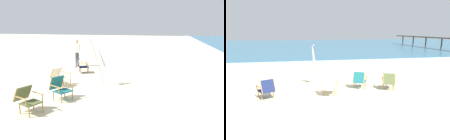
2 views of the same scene
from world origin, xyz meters
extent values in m
plane|color=beige|center=(0.00, 0.00, 0.00)|extent=(80.00, 80.00, 0.00)
cube|color=beige|center=(0.24, 0.74, 0.32)|extent=(0.65, 0.63, 0.04)
cube|color=beige|center=(0.11, 0.38, 0.54)|extent=(0.57, 0.46, 0.46)
cylinder|color=#AD7F4C|center=(0.09, 1.02, 0.16)|extent=(0.04, 0.04, 0.32)
cylinder|color=#AD7F4C|center=(0.53, 0.86, 0.16)|extent=(0.04, 0.04, 0.32)
cylinder|color=#AD7F4C|center=(-0.06, 0.62, 0.16)|extent=(0.04, 0.04, 0.32)
cylinder|color=#AD7F4C|center=(0.38, 0.45, 0.16)|extent=(0.04, 0.04, 0.32)
cube|color=#AD7F4C|center=(-0.03, 0.81, 0.54)|extent=(0.22, 0.51, 0.02)
cylinder|color=#AD7F4C|center=(0.03, 0.99, 0.43)|extent=(0.04, 0.04, 0.22)
cube|color=#AD7F4C|center=(0.49, 0.62, 0.54)|extent=(0.22, 0.51, 0.02)
cylinder|color=#AD7F4C|center=(0.56, 0.80, 0.43)|extent=(0.04, 0.04, 0.22)
cylinder|color=#AD7F4C|center=(-0.13, 0.47, 0.54)|extent=(0.14, 0.30, 0.46)
cylinder|color=#AD7F4C|center=(0.35, 0.30, 0.54)|extent=(0.14, 0.30, 0.46)
cube|color=#19234C|center=(-2.39, 0.72, 0.32)|extent=(0.68, 0.66, 0.04)
cube|color=#19234C|center=(-2.24, 0.43, 0.56)|extent=(0.54, 0.42, 0.50)
cylinder|color=#AD7F4C|center=(-2.70, 0.81, 0.16)|extent=(0.04, 0.04, 0.32)
cylinder|color=#AD7F4C|center=(-2.29, 1.02, 0.16)|extent=(0.04, 0.04, 0.32)
cylinder|color=#AD7F4C|center=(-2.50, 0.42, 0.16)|extent=(0.04, 0.04, 0.32)
cylinder|color=#AD7F4C|center=(-2.09, 0.64, 0.16)|extent=(0.04, 0.04, 0.32)
cube|color=#AD7F4C|center=(-2.63, 0.58, 0.54)|extent=(0.27, 0.49, 0.02)
cylinder|color=#AD7F4C|center=(-2.72, 0.74, 0.43)|extent=(0.04, 0.04, 0.22)
cube|color=#AD7F4C|center=(-2.14, 0.83, 0.54)|extent=(0.27, 0.49, 0.02)
cylinder|color=#AD7F4C|center=(-2.22, 1.00, 0.43)|extent=(0.04, 0.04, 0.22)
cylinder|color=#AD7F4C|center=(-2.47, 0.31, 0.56)|extent=(0.14, 0.22, 0.50)
cylinder|color=#AD7F4C|center=(-2.02, 0.54, 0.56)|extent=(0.14, 0.22, 0.50)
cube|color=#196066|center=(1.79, 1.49, 0.32)|extent=(0.68, 0.67, 0.04)
cube|color=#196066|center=(1.64, 1.18, 0.56)|extent=(0.55, 0.44, 0.49)
cylinder|color=#AD7F4C|center=(1.69, 1.79, 0.16)|extent=(0.04, 0.04, 0.32)
cylinder|color=#AD7F4C|center=(2.10, 1.57, 0.16)|extent=(0.04, 0.04, 0.32)
cylinder|color=#AD7F4C|center=(1.49, 1.40, 0.16)|extent=(0.04, 0.04, 0.32)
cylinder|color=#AD7F4C|center=(1.90, 1.19, 0.16)|extent=(0.04, 0.04, 0.32)
cube|color=#AD7F4C|center=(1.54, 1.60, 0.54)|extent=(0.28, 0.49, 0.02)
cylinder|color=#AD7F4C|center=(1.62, 1.77, 0.43)|extent=(0.04, 0.04, 0.22)
cube|color=#AD7F4C|center=(2.03, 1.34, 0.54)|extent=(0.28, 0.49, 0.02)
cylinder|color=#AD7F4C|center=(2.12, 1.51, 0.43)|extent=(0.04, 0.04, 0.22)
cylinder|color=#AD7F4C|center=(1.41, 1.30, 0.56)|extent=(0.15, 0.23, 0.49)
cylinder|color=#AD7F4C|center=(1.86, 1.07, 0.56)|extent=(0.15, 0.23, 0.49)
cube|color=#515B33|center=(3.06, 1.08, 0.32)|extent=(0.66, 0.64, 0.04)
cube|color=#515B33|center=(2.92, 0.73, 0.55)|extent=(0.57, 0.45, 0.47)
cylinder|color=#AD7F4C|center=(2.92, 1.36, 0.16)|extent=(0.04, 0.04, 0.32)
cylinder|color=#AD7F4C|center=(3.35, 1.19, 0.16)|extent=(0.04, 0.04, 0.32)
cylinder|color=#AD7F4C|center=(2.76, 0.96, 0.16)|extent=(0.04, 0.04, 0.32)
cylinder|color=#AD7F4C|center=(3.20, 0.79, 0.16)|extent=(0.04, 0.04, 0.32)
cube|color=#AD7F4C|center=(2.79, 1.16, 0.54)|extent=(0.22, 0.51, 0.02)
cylinder|color=#AD7F4C|center=(2.86, 1.33, 0.43)|extent=(0.04, 0.04, 0.22)
cube|color=#AD7F4C|center=(3.31, 0.96, 0.54)|extent=(0.22, 0.51, 0.02)
cylinder|color=#AD7F4C|center=(3.38, 1.13, 0.43)|extent=(0.04, 0.04, 0.22)
cylinder|color=#AD7F4C|center=(2.69, 0.82, 0.55)|extent=(0.14, 0.29, 0.47)
cylinder|color=#AD7F4C|center=(3.16, 0.64, 0.55)|extent=(0.14, 0.29, 0.47)
cylinder|color=#B7B2A8|center=(-0.36, 2.08, 1.00)|extent=(0.17, 0.70, 2.01)
cone|color=white|center=(-0.34, 2.20, 1.35)|extent=(0.32, 0.60, 1.17)
sphere|color=#B7B2A8|center=(-0.30, 2.41, 1.99)|extent=(0.06, 0.06, 0.06)
cylinder|color=#383842|center=(-4.03, -0.31, 0.43)|extent=(0.22, 0.22, 0.86)
cube|color=white|center=(-4.03, -0.31, 1.14)|extent=(0.26, 0.37, 0.56)
sphere|color=tan|center=(-4.03, -0.31, 1.53)|extent=(0.20, 0.20, 0.20)
camera|label=1|loc=(8.41, 4.74, 2.59)|focal=35.00mm
camera|label=2|loc=(-0.96, -7.39, 2.68)|focal=32.00mm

